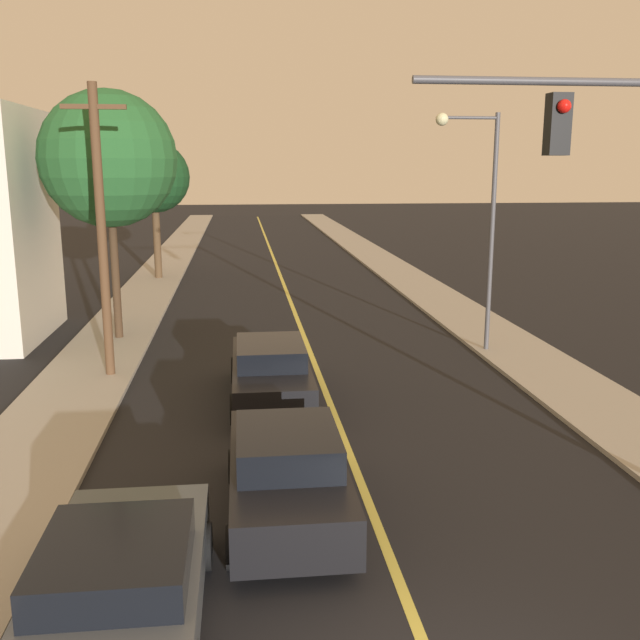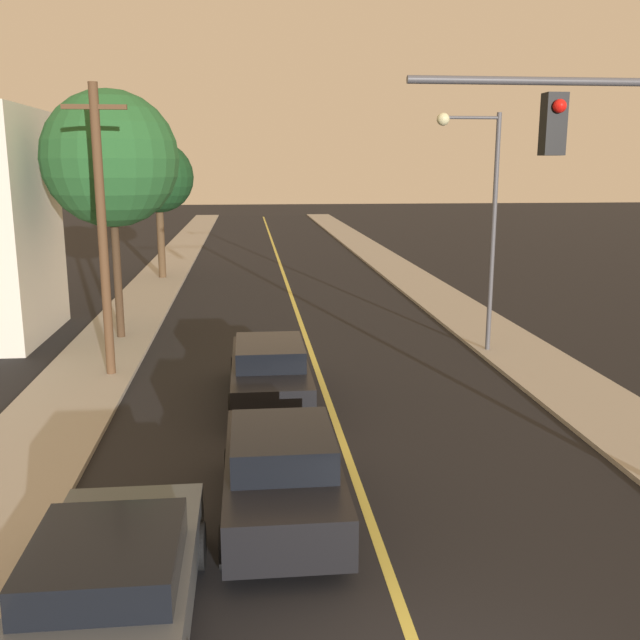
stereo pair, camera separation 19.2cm
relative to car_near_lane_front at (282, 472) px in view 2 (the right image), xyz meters
name	(u,v)px [view 2 (the right image)]	position (x,y,z in m)	size (l,w,h in m)	color
road_surface	(279,262)	(1.40, 31.23, -0.79)	(9.98, 80.00, 0.01)	black
sidewalk_left	(172,263)	(-4.84, 31.23, -0.74)	(2.50, 80.00, 0.12)	#9E998E
sidewalk_right	(383,260)	(7.64, 31.23, -0.74)	(2.50, 80.00, 0.12)	#9E998E
car_near_lane_front	(282,472)	(0.00, 0.00, 0.00)	(1.92, 4.49, 1.57)	black
car_near_lane_second	(270,370)	(0.00, 5.90, -0.01)	(1.92, 4.97, 1.51)	black
car_outer_lane_front	(110,582)	(-2.20, -2.74, -0.08)	(2.07, 4.42, 1.35)	#474C51
streetlamp_right	(480,200)	(6.30, 9.75, 3.80)	(1.88, 0.36, 6.95)	#47474C
utility_pole_left	(102,227)	(-4.19, 8.31, 3.23)	(1.60, 0.24, 7.50)	#513823
tree_left_near	(110,159)	(-4.64, 12.56, 4.98)	(4.22, 4.22, 7.78)	#3D2B1C
tree_left_far	(158,178)	(-4.71, 25.25, 4.21)	(3.44, 3.44, 6.64)	#4C3823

